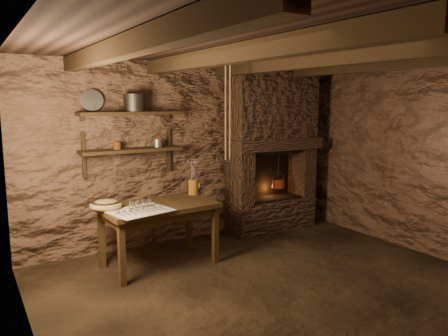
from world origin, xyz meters
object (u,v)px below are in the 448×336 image
work_table (159,233)px  wooden_bowl (106,205)px  stoneware_jug (193,180)px  iron_stockpot (134,104)px  red_pot (278,183)px

work_table → wooden_bowl: bearing=168.4°
work_table → stoneware_jug: 0.83m
stoneware_jug → iron_stockpot: (-0.62, 0.33, 0.95)m
stoneware_jug → wooden_bowl: size_ratio=1.22×
iron_stockpot → stoneware_jug: bearing=-28.3°
stoneware_jug → iron_stockpot: 1.18m
work_table → red_pot: (2.10, 0.48, 0.30)m
iron_stockpot → red_pot: bearing=-3.2°
red_pot → work_table: bearing=-167.2°
work_table → red_pot: bearing=9.1°
wooden_bowl → stoneware_jug: bearing=8.9°
work_table → stoneware_jug: bearing=20.6°
stoneware_jug → work_table: bearing=-148.0°
work_table → stoneware_jug: size_ratio=3.07×
iron_stockpot → wooden_bowl: bearing=-136.3°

